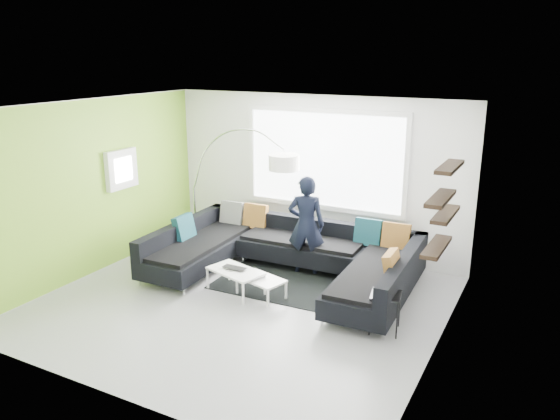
% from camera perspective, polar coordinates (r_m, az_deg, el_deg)
% --- Properties ---
extents(ground, '(5.50, 5.50, 0.00)m').
position_cam_1_polar(ground, '(8.00, -4.07, -9.71)').
color(ground, '#939298').
rests_on(ground, ground).
extents(room_shell, '(5.54, 5.04, 2.82)m').
position_cam_1_polar(room_shell, '(7.54, -3.28, 3.31)').
color(room_shell, silver).
rests_on(room_shell, ground).
extents(sectional_sofa, '(4.06, 2.60, 0.86)m').
position_cam_1_polar(sectional_sofa, '(8.57, 0.30, -5.10)').
color(sectional_sofa, black).
rests_on(sectional_sofa, ground).
extents(rug, '(2.24, 1.66, 0.01)m').
position_cam_1_polar(rug, '(8.67, 1.08, -7.50)').
color(rug, black).
rests_on(rug, ground).
extents(coffee_table, '(1.22, 0.91, 0.36)m').
position_cam_1_polar(coffee_table, '(8.19, -3.35, -7.66)').
color(coffee_table, white).
rests_on(coffee_table, ground).
extents(arc_lamp, '(2.19, 0.89, 2.29)m').
position_cam_1_polar(arc_lamp, '(9.91, -8.98, 2.30)').
color(arc_lamp, silver).
rests_on(arc_lamp, ground).
extents(side_table, '(0.44, 0.44, 0.52)m').
position_cam_1_polar(side_table, '(7.27, 10.90, -10.47)').
color(side_table, black).
rests_on(side_table, ground).
extents(person, '(0.82, 0.74, 1.62)m').
position_cam_1_polar(person, '(8.78, 2.75, -1.58)').
color(person, black).
rests_on(person, ground).
extents(laptop, '(0.37, 0.24, 0.03)m').
position_cam_1_polar(laptop, '(8.20, -4.99, -6.20)').
color(laptop, black).
rests_on(laptop, coffee_table).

